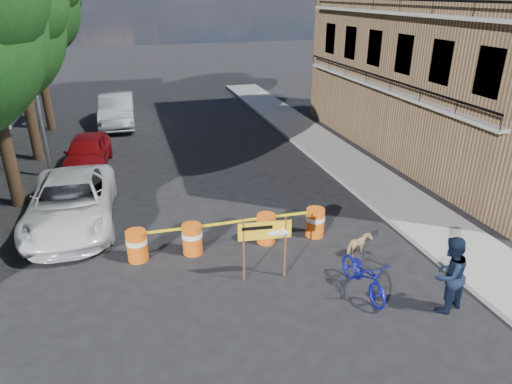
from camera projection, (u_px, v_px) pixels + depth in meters
ground at (259, 284)px, 11.74m from camera, size 120.00×120.00×0.00m
sidewalk_east at (363, 175)px, 18.57m from camera, size 2.40×40.00×0.15m
apartment_building at (476, 15)px, 19.42m from camera, size 8.00×16.00×12.00m
tree_far at (31, 7)px, 22.47m from camera, size 5.04×4.80×8.84m
streetlamp at (32, 67)px, 16.82m from camera, size 1.25×0.18×8.00m
barrel_far_left at (137, 245)px, 12.64m from camera, size 0.58×0.58×0.90m
barrel_mid_left at (192, 238)px, 12.98m from camera, size 0.58×0.58×0.90m
barrel_mid_right at (266, 228)px, 13.56m from camera, size 0.58×0.58×0.90m
barrel_far_right at (315, 222)px, 13.92m from camera, size 0.58×0.58×0.90m
detour_sign at (271, 235)px, 11.51m from camera, size 1.36×0.31×1.76m
pedestrian at (449, 275)px, 10.46m from camera, size 1.10×0.96×1.91m
bicycle at (366, 258)px, 11.06m from camera, size 0.74×1.07×1.98m
dog at (359, 245)px, 12.95m from camera, size 0.83×0.58×0.64m
suv_white at (71, 202)px, 14.48m from camera, size 2.71×5.64×1.55m
sedan_red at (87, 152)px, 19.24m from camera, size 2.07×4.31×1.42m
sedan_silver at (117, 110)px, 25.48m from camera, size 1.98×5.25×1.71m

